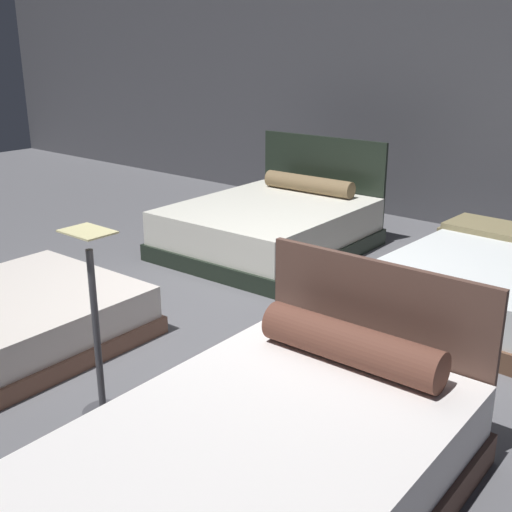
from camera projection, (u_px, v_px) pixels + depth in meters
The scene contains 6 objects.
ground_plane at pixel (273, 326), 4.90m from camera, with size 18.00×18.00×0.02m, color #5B5B60.
showroom_back_wall at pixel (476, 71), 6.90m from camera, with size 18.00×0.06×3.50m, color #47474C.
bed_1 at pixel (264, 465), 2.90m from camera, with size 1.50×2.20×0.95m.
bed_2 at pixel (271, 226), 6.54m from camera, with size 1.71×2.06×1.07m.
bed_3 at pixel (503, 284), 5.10m from camera, with size 1.68×2.07×0.49m.
price_sign at pixel (98, 346), 3.59m from camera, with size 0.28×0.24×1.11m.
Camera 1 is at (2.76, -3.51, 2.07)m, focal length 44.78 mm.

